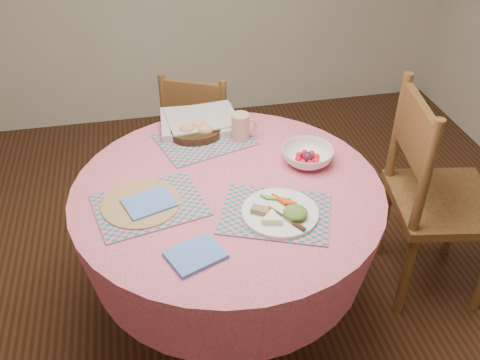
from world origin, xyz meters
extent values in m
plane|color=#331C0F|center=(0.00, 0.00, 0.00)|extent=(4.00, 4.00, 0.00)
cylinder|color=#DC6694|center=(0.00, 0.00, 0.73)|extent=(1.24, 1.24, 0.04)
cone|color=#DC6694|center=(0.00, 0.00, 0.56)|extent=(1.24, 1.24, 0.30)
cylinder|color=black|center=(0.00, 0.00, 0.22)|extent=(0.14, 0.14, 0.44)
cylinder|color=black|center=(0.00, 0.00, 0.03)|extent=(0.56, 0.56, 0.06)
cube|color=brown|center=(1.01, 0.03, 0.49)|extent=(0.54, 0.55, 0.04)
cylinder|color=brown|center=(1.23, 0.19, 0.25)|extent=(0.05, 0.05, 0.49)
cylinder|color=brown|center=(0.79, -0.14, 0.25)|extent=(0.05, 0.05, 0.49)
cylinder|color=brown|center=(0.86, 0.25, 0.25)|extent=(0.05, 0.05, 0.49)
cylinder|color=brown|center=(0.77, -0.13, 0.77)|extent=(0.05, 0.05, 0.55)
cylinder|color=brown|center=(0.84, 0.26, 0.77)|extent=(0.05, 0.05, 0.55)
cube|color=brown|center=(0.81, 0.06, 0.88)|extent=(0.10, 0.40, 0.26)
cube|color=brown|center=(0.04, 0.96, 0.41)|extent=(0.52, 0.51, 0.04)
cylinder|color=brown|center=(0.25, 1.03, 0.20)|extent=(0.05, 0.05, 0.41)
cylinder|color=brown|center=(-0.04, 1.17, 0.20)|extent=(0.05, 0.05, 0.41)
cylinder|color=brown|center=(0.12, 0.76, 0.20)|extent=(0.05, 0.05, 0.41)
cylinder|color=brown|center=(-0.17, 0.89, 0.20)|extent=(0.05, 0.05, 0.41)
cylinder|color=brown|center=(0.11, 0.74, 0.63)|extent=(0.05, 0.05, 0.45)
cylinder|color=brown|center=(-0.18, 0.87, 0.63)|extent=(0.05, 0.05, 0.45)
cube|color=brown|center=(-0.03, 0.81, 0.72)|extent=(0.31, 0.16, 0.22)
cube|color=#167C63|center=(0.14, -0.20, 0.75)|extent=(0.48, 0.43, 0.01)
cube|color=#167C63|center=(-0.31, -0.05, 0.75)|extent=(0.46, 0.38, 0.01)
cube|color=#167C63|center=(-0.03, 0.37, 0.75)|extent=(0.47, 0.40, 0.01)
cylinder|color=olive|center=(-0.34, -0.04, 0.76)|extent=(0.30, 0.30, 0.01)
cube|color=#517FD0|center=(-0.18, -0.36, 0.76)|extent=(0.22, 0.20, 0.01)
cube|color=#517FD0|center=(-0.31, -0.06, 0.76)|extent=(0.22, 0.19, 0.01)
cylinder|color=white|center=(0.16, -0.21, 0.76)|extent=(0.28, 0.28, 0.01)
ellipsoid|color=#3A5F20|center=(0.22, -0.22, 0.79)|extent=(0.12, 0.12, 0.04)
cylinder|color=#FFEFCC|center=(0.15, -0.27, 0.78)|extent=(0.11, 0.11, 0.02)
cube|color=olive|center=(0.09, -0.24, 0.78)|extent=(0.07, 0.06, 0.02)
cube|color=silver|center=(0.18, -0.24, 0.77)|extent=(0.09, 0.13, 0.00)
cylinder|color=black|center=(-0.07, 0.40, 0.77)|extent=(0.23, 0.23, 0.03)
ellipsoid|color=#E0AD72|center=(-0.11, 0.40, 0.81)|extent=(0.07, 0.06, 0.05)
ellipsoid|color=#E0AD72|center=(-0.05, 0.43, 0.81)|extent=(0.07, 0.06, 0.05)
ellipsoid|color=#E0AD72|center=(-0.03, 0.38, 0.81)|extent=(0.07, 0.06, 0.05)
cylinder|color=tan|center=(0.12, 0.34, 0.82)|extent=(0.08, 0.08, 0.12)
torus|color=tan|center=(0.17, 0.34, 0.82)|extent=(0.07, 0.01, 0.07)
imported|color=white|center=(0.36, 0.11, 0.78)|extent=(0.27, 0.27, 0.07)
sphere|color=red|center=(0.40, 0.11, 0.77)|extent=(0.03, 0.03, 0.03)
sphere|color=red|center=(0.39, 0.14, 0.77)|extent=(0.03, 0.03, 0.03)
sphere|color=red|center=(0.36, 0.15, 0.77)|extent=(0.03, 0.03, 0.03)
sphere|color=red|center=(0.33, 0.14, 0.77)|extent=(0.03, 0.03, 0.03)
sphere|color=red|center=(0.32, 0.11, 0.77)|extent=(0.03, 0.03, 0.03)
sphere|color=red|center=(0.33, 0.08, 0.77)|extent=(0.03, 0.03, 0.03)
sphere|color=red|center=(0.36, 0.07, 0.77)|extent=(0.03, 0.03, 0.03)
sphere|color=red|center=(0.39, 0.08, 0.77)|extent=(0.03, 0.03, 0.03)
sphere|color=#471427|center=(0.36, 0.11, 0.78)|extent=(0.05, 0.05, 0.05)
cube|color=silver|center=(-0.05, 0.50, 0.77)|extent=(0.35, 0.29, 0.03)
cube|color=silver|center=(-0.03, 0.50, 0.80)|extent=(0.34, 0.28, 0.01)
camera|label=1|loc=(-0.29, -1.66, 2.01)|focal=40.00mm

